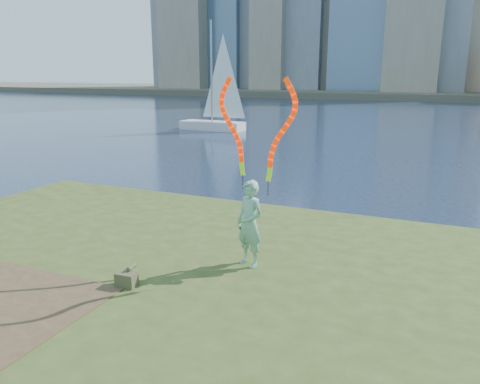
% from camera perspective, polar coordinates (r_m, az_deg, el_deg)
% --- Properties ---
extents(ground, '(320.00, 320.00, 0.00)m').
position_cam_1_polar(ground, '(10.59, -5.25, -12.40)').
color(ground, '#17233A').
rests_on(ground, ground).
extents(grassy_knoll, '(20.00, 18.00, 0.80)m').
position_cam_1_polar(grassy_knoll, '(8.74, -12.85, -16.42)').
color(grassy_knoll, '#364518').
rests_on(grassy_knoll, ground).
extents(far_shore, '(320.00, 40.00, 1.20)m').
position_cam_1_polar(far_shore, '(103.43, 21.41, 11.17)').
color(far_shore, '#4D4838').
rests_on(far_shore, ground).
extents(woman_with_ribbons, '(1.96, 0.88, 4.19)m').
position_cam_1_polar(woman_with_ribbons, '(9.58, 1.35, -1.17)').
color(woman_with_ribbons, '#1C7941').
rests_on(woman_with_ribbons, grassy_knoll).
extents(canvas_bag, '(0.40, 0.45, 0.36)m').
position_cam_1_polar(canvas_bag, '(9.31, -13.63, -10.21)').
color(canvas_bag, '#414628').
rests_on(canvas_bag, grassy_knoll).
extents(sailboat, '(5.87, 2.02, 8.86)m').
position_cam_1_polar(sailboat, '(39.62, -3.04, 9.73)').
color(sailboat, silver).
rests_on(sailboat, ground).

